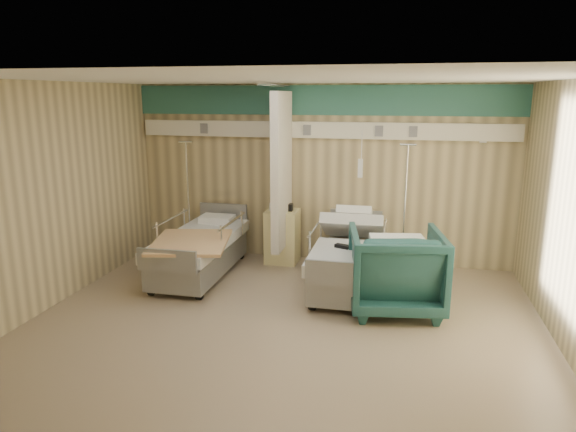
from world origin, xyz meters
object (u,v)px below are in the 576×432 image
at_px(bed_left, 200,255).
at_px(iv_stand_left, 190,235).
at_px(iv_stand_right, 403,247).
at_px(bed_right, 348,266).
at_px(bedside_cabinet, 282,236).
at_px(visitor_armchair, 395,270).

bearing_deg(bed_left, iv_stand_left, 122.15).
bearing_deg(iv_stand_right, bed_right, -132.76).
xyz_separation_m(bed_left, bedside_cabinet, (1.05, 0.90, 0.11)).
bearing_deg(iv_stand_left, visitor_armchair, -22.72).
height_order(bedside_cabinet, visitor_armchair, visitor_armchair).
distance_m(bed_right, bed_left, 2.20).
bearing_deg(bed_right, bed_left, 180.00).
relative_size(bedside_cabinet, iv_stand_right, 0.44).
xyz_separation_m(bedside_cabinet, iv_stand_left, (-1.53, -0.14, -0.03)).
bearing_deg(bed_right, iv_stand_left, 164.10).
distance_m(iv_stand_right, iv_stand_left, 3.42).
distance_m(visitor_armchair, iv_stand_right, 1.43).
relative_size(bed_right, iv_stand_right, 1.11).
relative_size(bed_right, bed_left, 1.00).
xyz_separation_m(visitor_armchair, iv_stand_left, (-3.33, 1.39, -0.12)).
bearing_deg(iv_stand_right, bed_left, -164.84).
bearing_deg(bedside_cabinet, bed_right, -38.05).
xyz_separation_m(bed_left, iv_stand_left, (-0.48, 0.76, 0.08)).
relative_size(visitor_armchair, iv_stand_left, 0.59).
distance_m(bed_left, visitor_armchair, 2.93).
bearing_deg(iv_stand_right, bedside_cabinet, 176.83).
bearing_deg(bed_left, visitor_armchair, -12.48).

